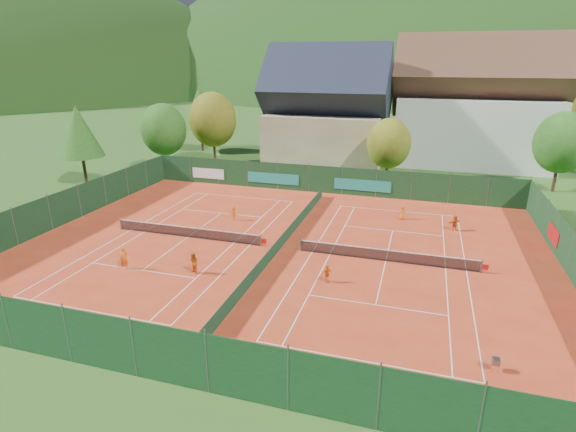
# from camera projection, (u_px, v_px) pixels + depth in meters

# --- Properties ---
(ground) EXTENTS (600.00, 600.00, 0.00)m
(ground) POSITION_uv_depth(u_px,v_px,m) (281.00, 249.00, 34.66)
(ground) COLOR #274F18
(ground) RESTS_ON ground
(clay_pad) EXTENTS (40.00, 32.00, 0.01)m
(clay_pad) POSITION_uv_depth(u_px,v_px,m) (281.00, 249.00, 34.65)
(clay_pad) COLOR #B5351A
(clay_pad) RESTS_ON ground
(court_markings_left) EXTENTS (11.03, 23.83, 0.00)m
(court_markings_left) POSITION_uv_depth(u_px,v_px,m) (188.00, 237.00, 36.84)
(court_markings_left) COLOR white
(court_markings_left) RESTS_ON ground
(court_markings_right) EXTENTS (11.03, 23.83, 0.00)m
(court_markings_right) POSITION_uv_depth(u_px,v_px,m) (386.00, 261.00, 32.46)
(court_markings_right) COLOR white
(court_markings_right) RESTS_ON ground
(tennis_net_left) EXTENTS (13.30, 0.10, 1.02)m
(tennis_net_left) POSITION_uv_depth(u_px,v_px,m) (189.00, 232.00, 36.64)
(tennis_net_left) COLOR #59595B
(tennis_net_left) RESTS_ON ground
(tennis_net_right) EXTENTS (13.30, 0.10, 1.02)m
(tennis_net_right) POSITION_uv_depth(u_px,v_px,m) (388.00, 255.00, 32.25)
(tennis_net_right) COLOR #59595B
(tennis_net_right) RESTS_ON ground
(court_divider) EXTENTS (0.03, 28.80, 1.00)m
(court_divider) POSITION_uv_depth(u_px,v_px,m) (280.00, 243.00, 34.49)
(court_divider) COLOR #153A22
(court_divider) RESTS_ON ground
(fence_north) EXTENTS (40.00, 0.10, 3.00)m
(fence_north) POSITION_uv_depth(u_px,v_px,m) (321.00, 180.00, 48.75)
(fence_north) COLOR #14381B
(fence_north) RESTS_ON ground
(fence_south) EXTENTS (40.00, 0.04, 3.00)m
(fence_south) POSITION_uv_depth(u_px,v_px,m) (169.00, 356.00, 19.70)
(fence_south) COLOR #14391B
(fence_south) RESTS_ON ground
(fence_west) EXTENTS (0.04, 32.00, 3.00)m
(fence_west) POSITION_uv_depth(u_px,v_px,m) (65.00, 207.00, 39.64)
(fence_west) COLOR #12331A
(fence_west) RESTS_ON ground
(chalet) EXTENTS (16.20, 12.00, 16.00)m
(chalet) POSITION_uv_depth(u_px,v_px,m) (327.00, 116.00, 60.40)
(chalet) COLOR #C8B38D
(chalet) RESTS_ON ground
(hotel_block_a) EXTENTS (21.60, 11.00, 17.25)m
(hotel_block_a) POSITION_uv_depth(u_px,v_px,m) (475.00, 110.00, 60.37)
(hotel_block_a) COLOR silver
(hotel_block_a) RESTS_ON ground
(hotel_block_b) EXTENTS (17.28, 10.00, 15.50)m
(hotel_block_b) POSITION_uv_depth(u_px,v_px,m) (574.00, 113.00, 64.01)
(hotel_block_b) COLOR silver
(hotel_block_b) RESTS_ON ground
(tree_west_front) EXTENTS (5.72, 5.72, 8.69)m
(tree_west_front) POSITION_uv_depth(u_px,v_px,m) (163.00, 130.00, 56.97)
(tree_west_front) COLOR #472F19
(tree_west_front) RESTS_ON ground
(tree_west_mid) EXTENTS (6.44, 6.44, 9.78)m
(tree_west_mid) POSITION_uv_depth(u_px,v_px,m) (213.00, 120.00, 61.07)
(tree_west_mid) COLOR #4C351B
(tree_west_mid) RESTS_ON ground
(tree_west_back) EXTENTS (5.60, 5.60, 10.00)m
(tree_west_back) POSITION_uv_depth(u_px,v_px,m) (200.00, 108.00, 69.72)
(tree_west_back) COLOR #462919
(tree_west_back) RESTS_ON ground
(tree_center) EXTENTS (5.01, 5.01, 7.60)m
(tree_center) POSITION_uv_depth(u_px,v_px,m) (389.00, 144.00, 51.33)
(tree_center) COLOR #463219
(tree_center) RESTS_ON ground
(tree_east_front) EXTENTS (5.72, 5.72, 8.69)m
(tree_east_front) POSITION_uv_depth(u_px,v_px,m) (562.00, 143.00, 47.99)
(tree_east_front) COLOR #462B19
(tree_east_front) RESTS_ON ground
(tree_west_side) EXTENTS (5.04, 5.04, 9.00)m
(tree_west_side) POSITION_uv_depth(u_px,v_px,m) (79.00, 131.00, 51.17)
(tree_west_side) COLOR #402917
(tree_west_side) RESTS_ON ground
(tree_east_back) EXTENTS (7.15, 7.15, 10.86)m
(tree_east_back) POSITION_uv_depth(u_px,v_px,m) (550.00, 114.00, 61.45)
(tree_east_back) COLOR #463119
(tree_east_back) RESTS_ON ground
(mountain_backdrop) EXTENTS (820.00, 530.00, 242.00)m
(mountain_backdrop) POSITION_uv_depth(u_px,v_px,m) (457.00, 161.00, 250.86)
(mountain_backdrop) COLOR black
(mountain_backdrop) RESTS_ON ground
(ball_hopper) EXTENTS (0.34, 0.34, 0.80)m
(ball_hopper) POSITION_uv_depth(u_px,v_px,m) (496.00, 361.00, 20.85)
(ball_hopper) COLOR slate
(ball_hopper) RESTS_ON ground
(loose_ball_0) EXTENTS (0.07, 0.07, 0.07)m
(loose_ball_0) POSITION_uv_depth(u_px,v_px,m) (115.00, 260.00, 32.66)
(loose_ball_0) COLOR #CCD833
(loose_ball_0) RESTS_ON ground
(loose_ball_1) EXTENTS (0.07, 0.07, 0.07)m
(loose_ball_1) POSITION_uv_depth(u_px,v_px,m) (299.00, 351.00, 22.42)
(loose_ball_1) COLOR #CCD833
(loose_ball_1) RESTS_ON ground
(loose_ball_2) EXTENTS (0.07, 0.07, 0.07)m
(loose_ball_2) POSITION_uv_depth(u_px,v_px,m) (299.00, 232.00, 37.79)
(loose_ball_2) COLOR #CCD833
(loose_ball_2) RESTS_ON ground
(loose_ball_3) EXTENTS (0.07, 0.07, 0.07)m
(loose_ball_3) POSITION_uv_depth(u_px,v_px,m) (246.00, 214.00, 42.30)
(loose_ball_3) COLOR #CCD833
(loose_ball_3) RESTS_ON ground
(player_left_near) EXTENTS (0.68, 0.61, 1.57)m
(player_left_near) POSITION_uv_depth(u_px,v_px,m) (124.00, 258.00, 31.07)
(player_left_near) COLOR orange
(player_left_near) RESTS_ON ground
(player_left_mid) EXTENTS (0.93, 0.86, 1.53)m
(player_left_mid) POSITION_uv_depth(u_px,v_px,m) (193.00, 264.00, 30.33)
(player_left_mid) COLOR #CC5612
(player_left_mid) RESTS_ON ground
(player_left_far) EXTENTS (0.92, 0.66, 1.29)m
(player_left_far) POSITION_uv_depth(u_px,v_px,m) (234.00, 213.00, 40.60)
(player_left_far) COLOR #DB5713
(player_left_far) RESTS_ON ground
(player_right_near) EXTENTS (0.71, 0.73, 1.22)m
(player_right_near) POSITION_uv_depth(u_px,v_px,m) (327.00, 274.00, 29.24)
(player_right_near) COLOR #DC5C13
(player_right_near) RESTS_ON ground
(player_right_far_a) EXTENTS (0.67, 0.47, 1.29)m
(player_right_far_a) POSITION_uv_depth(u_px,v_px,m) (402.00, 213.00, 40.81)
(player_right_far_a) COLOR orange
(player_right_far_a) RESTS_ON ground
(player_right_far_b) EXTENTS (1.24, 1.16, 1.39)m
(player_right_far_b) POSITION_uv_depth(u_px,v_px,m) (455.00, 223.00, 38.09)
(player_right_far_b) COLOR #D05312
(player_right_far_b) RESTS_ON ground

